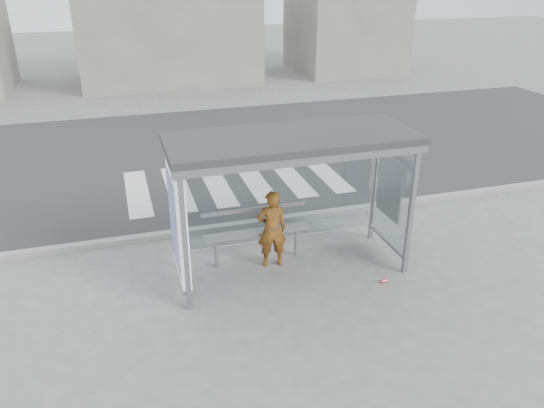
{
  "coord_description": "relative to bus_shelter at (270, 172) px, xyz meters",
  "views": [
    {
      "loc": [
        -2.8,
        -8.06,
        5.28
      ],
      "look_at": [
        -0.3,
        0.2,
        1.3
      ],
      "focal_mm": 35.0,
      "sensor_mm": 36.0,
      "label": 1
    }
  ],
  "objects": [
    {
      "name": "person",
      "position": [
        0.09,
        0.19,
        -1.22
      ],
      "size": [
        0.59,
        0.42,
        1.53
      ],
      "primitive_type": "imported",
      "rotation": [
        0.0,
        0.0,
        3.04
      ],
      "color": "orange",
      "rests_on": "ground"
    },
    {
      "name": "crosswalk",
      "position": [
        0.37,
        4.44,
        -1.98
      ],
      "size": [
        5.55,
        3.0,
        0.0
      ],
      "color": "silver",
      "rests_on": "ground"
    },
    {
      "name": "road",
      "position": [
        0.37,
        6.94,
        -1.98
      ],
      "size": [
        30.0,
        10.0,
        0.01
      ],
      "primitive_type": "cube",
      "color": "#2E2E31",
      "rests_on": "ground"
    },
    {
      "name": "soda_can",
      "position": [
        1.84,
        -0.99,
        -1.95
      ],
      "size": [
        0.13,
        0.09,
        0.07
      ],
      "primitive_type": "cylinder",
      "rotation": [
        0.0,
        1.57,
        0.17
      ],
      "color": "#E74460",
      "rests_on": "ground"
    },
    {
      "name": "bus_shelter",
      "position": [
        0.0,
        0.0,
        0.0
      ],
      "size": [
        4.25,
        1.65,
        2.62
      ],
      "color": "gray",
      "rests_on": "ground"
    },
    {
      "name": "building_center",
      "position": [
        0.37,
        17.94,
        0.52
      ],
      "size": [
        8.0,
        5.0,
        5.0
      ],
      "primitive_type": "cube",
      "color": "slate",
      "rests_on": "ground"
    },
    {
      "name": "bench",
      "position": [
        -0.14,
        0.43,
        -1.37
      ],
      "size": [
        2.03,
        0.33,
        1.05
      ],
      "color": "gray",
      "rests_on": "ground"
    },
    {
      "name": "ground",
      "position": [
        0.37,
        -0.06,
        -1.98
      ],
      "size": [
        80.0,
        80.0,
        0.0
      ],
      "primitive_type": "plane",
      "color": "#5F5F5D",
      "rests_on": "ground"
    },
    {
      "name": "curb",
      "position": [
        0.37,
        1.89,
        -1.92
      ],
      "size": [
        30.0,
        0.18,
        0.12
      ],
      "primitive_type": "cube",
      "color": "gray",
      "rests_on": "ground"
    }
  ]
}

